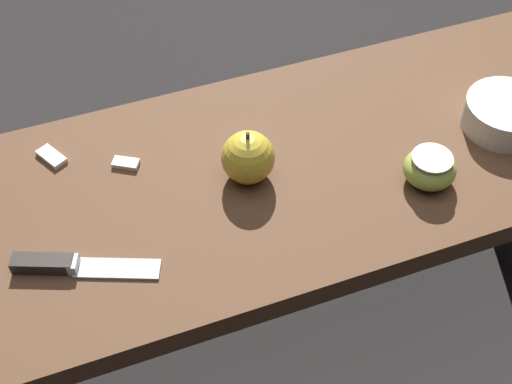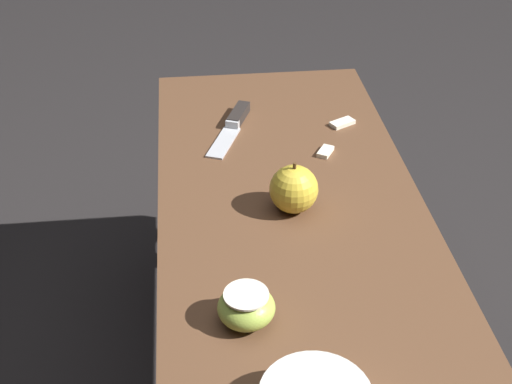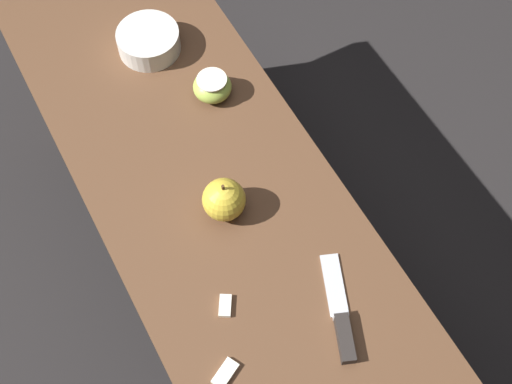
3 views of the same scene
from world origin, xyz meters
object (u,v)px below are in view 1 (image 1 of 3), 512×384
Objects in this scene: apple_cut at (430,169)px; bowl at (505,114)px; knife at (64,265)px; apple_whole at (248,159)px; wooden_bench at (309,190)px.

bowl is (0.17, 0.06, -0.00)m from apple_cut.
bowl reaches higher than knife.
knife is 2.17× the size of apple_whole.
apple_whole is at bearing 175.00° from bowl.
apple_cut is (0.53, -0.03, 0.02)m from knife.
knife is 0.53m from apple_cut.
apple_cut is (0.24, -0.10, -0.01)m from apple_whole.
apple_whole is 1.15× the size of apple_cut.
apple_cut is (0.14, -0.10, 0.10)m from wooden_bench.
apple_whole reaches higher than knife.
knife is 0.70m from bowl.
bowl is at bearing -7.03° from wooden_bench.
wooden_bench is 6.46× the size of knife.
wooden_bench is 16.12× the size of apple_cut.
apple_cut reaches higher than knife.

